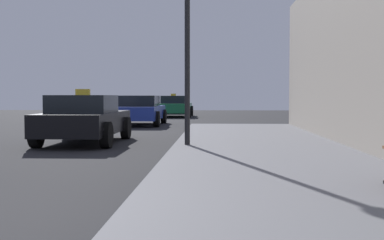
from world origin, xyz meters
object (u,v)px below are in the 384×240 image
Objects in this scene: car_green at (175,106)px; car_silver at (174,104)px; car_blue at (139,110)px; street_lamp at (187,11)px; car_black at (85,119)px.

car_silver is at bearing 95.88° from car_green.
car_green is at bearing 84.49° from car_blue.
street_lamp is 1.09× the size of car_black.
street_lamp is at bearing -32.43° from car_black.
car_blue is 0.99× the size of car_green.
car_blue is 1.05× the size of car_silver.
car_blue is (-2.63, 9.91, -2.50)m from street_lamp.
car_blue is 14.95m from car_silver.
car_blue is at bearing 88.63° from car_black.
car_black is 23.07m from car_silver.
car_black is at bearing 147.57° from street_lamp.
street_lamp is 10.55m from car_blue.
car_silver is at bearing 89.00° from car_black.
car_green is (-1.78, 18.67, -2.50)m from street_lamp.
street_lamp is 1.09× the size of car_silver.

